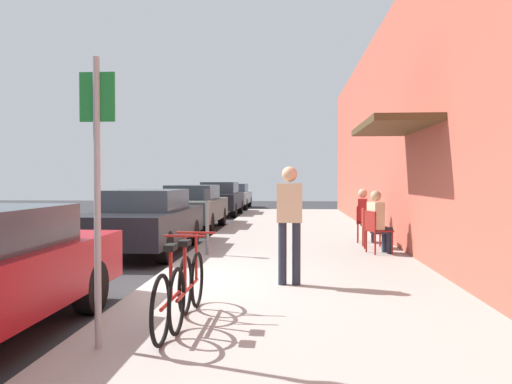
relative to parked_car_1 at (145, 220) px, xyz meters
The scene contains 17 objects.
ground_plane 3.79m from the parked_car_1, 72.79° to the right, with size 60.00×60.00×0.00m, color #2D2D30.
sidewalk_slab 3.75m from the parked_car_1, 24.84° to the right, with size 4.50×32.00×0.12m, color #9E9B93.
building_facade 6.32m from the parked_car_1, 15.11° to the right, with size 1.40×32.00×5.74m.
parked_car_1 is the anchor object (origin of this frame).
parked_car_2 5.26m from the parked_car_1, 90.00° to the left, with size 1.80×4.40×1.45m.
parked_car_3 11.57m from the parked_car_1, 90.00° to the left, with size 1.80×4.40×1.52m.
parked_car_4 16.97m from the parked_car_1, 90.00° to the left, with size 1.80×4.40×1.39m.
parking_meter 1.82m from the parked_car_1, 31.20° to the right, with size 0.12×0.10×1.32m.
street_sign 6.70m from the parked_car_1, 76.95° to the right, with size 0.32×0.06×2.60m.
bicycle_0 5.92m from the parked_car_1, 69.03° to the right, with size 0.46×1.71×0.90m.
bicycle_1 6.21m from the parked_car_1, 70.72° to the right, with size 0.46×1.71×0.90m.
cafe_chair_0 4.99m from the parked_car_1, ahead, with size 0.56×0.56×0.87m.
seated_patron_0 5.05m from the parked_car_1, ahead, with size 0.51×0.47×1.29m.
cafe_chair_1 4.97m from the parked_car_1, ahead, with size 0.46×0.46×0.87m.
cafe_chair_2 5.12m from the parked_car_1, 14.42° to the left, with size 0.50×0.50×0.87m.
seated_patron_2 5.18m from the parked_car_1, 14.16° to the left, with size 0.47×0.41×1.29m.
pedestrian_standing 4.90m from the parked_car_1, 48.98° to the right, with size 0.36×0.22×1.70m.
Camera 1 is at (2.12, -7.21, 1.63)m, focal length 34.66 mm.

